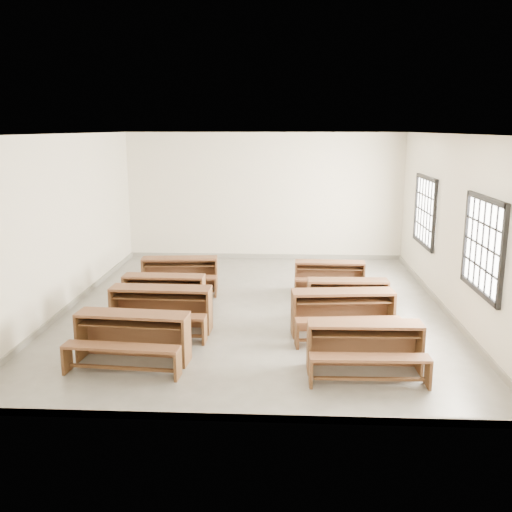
{
  "coord_description": "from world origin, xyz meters",
  "views": [
    {
      "loc": [
        0.52,
        -10.2,
        3.3
      ],
      "look_at": [
        0.0,
        0.0,
        1.0
      ],
      "focal_mm": 40.0,
      "sensor_mm": 36.0,
      "label": 1
    }
  ],
  "objects_px": {
    "desk_set_0": "(132,334)",
    "desk_set_6": "(348,295)",
    "desk_set_5": "(343,310)",
    "desk_set_7": "(330,275)",
    "desk_set_1": "(160,306)",
    "desk_set_4": "(365,344)",
    "desk_set_2": "(164,291)",
    "desk_set_3": "(180,272)"
  },
  "relations": [
    {
      "from": "desk_set_3",
      "to": "desk_set_5",
      "type": "xyz_separation_m",
      "value": [
        3.11,
        -2.47,
        0.03
      ]
    },
    {
      "from": "desk_set_1",
      "to": "desk_set_6",
      "type": "bearing_deg",
      "value": 19.53
    },
    {
      "from": "desk_set_0",
      "to": "desk_set_7",
      "type": "bearing_deg",
      "value": 55.25
    },
    {
      "from": "desk_set_4",
      "to": "desk_set_6",
      "type": "height_order",
      "value": "desk_set_4"
    },
    {
      "from": "desk_set_1",
      "to": "desk_set_6",
      "type": "height_order",
      "value": "desk_set_1"
    },
    {
      "from": "desk_set_3",
      "to": "desk_set_4",
      "type": "xyz_separation_m",
      "value": [
        3.27,
        -3.89,
        0.01
      ]
    },
    {
      "from": "desk_set_2",
      "to": "desk_set_7",
      "type": "bearing_deg",
      "value": 25.51
    },
    {
      "from": "desk_set_5",
      "to": "desk_set_7",
      "type": "bearing_deg",
      "value": 85.0
    },
    {
      "from": "desk_set_0",
      "to": "desk_set_7",
      "type": "distance_m",
      "value": 4.87
    },
    {
      "from": "desk_set_1",
      "to": "desk_set_4",
      "type": "bearing_deg",
      "value": -23.25
    },
    {
      "from": "desk_set_0",
      "to": "desk_set_2",
      "type": "xyz_separation_m",
      "value": [
        -0.04,
        2.35,
        -0.03
      ]
    },
    {
      "from": "desk_set_2",
      "to": "desk_set_7",
      "type": "xyz_separation_m",
      "value": [
        3.13,
        1.4,
        -0.02
      ]
    },
    {
      "from": "desk_set_2",
      "to": "desk_set_6",
      "type": "bearing_deg",
      "value": 0.56
    },
    {
      "from": "desk_set_6",
      "to": "desk_set_7",
      "type": "height_order",
      "value": "desk_set_6"
    },
    {
      "from": "desk_set_4",
      "to": "desk_set_3",
      "type": "bearing_deg",
      "value": 128.81
    },
    {
      "from": "desk_set_7",
      "to": "desk_set_6",
      "type": "bearing_deg",
      "value": -79.2
    },
    {
      "from": "desk_set_4",
      "to": "desk_set_1",
      "type": "bearing_deg",
      "value": 153.76
    },
    {
      "from": "desk_set_3",
      "to": "desk_set_4",
      "type": "height_order",
      "value": "desk_set_4"
    },
    {
      "from": "desk_set_7",
      "to": "desk_set_0",
      "type": "bearing_deg",
      "value": -127.3
    },
    {
      "from": "desk_set_6",
      "to": "desk_set_1",
      "type": "bearing_deg",
      "value": -163.87
    },
    {
      "from": "desk_set_6",
      "to": "desk_set_7",
      "type": "relative_size",
      "value": 1.01
    },
    {
      "from": "desk_set_2",
      "to": "desk_set_3",
      "type": "relative_size",
      "value": 0.94
    },
    {
      "from": "desk_set_1",
      "to": "desk_set_4",
      "type": "height_order",
      "value": "desk_set_1"
    },
    {
      "from": "desk_set_5",
      "to": "desk_set_0",
      "type": "bearing_deg",
      "value": -163.93
    },
    {
      "from": "desk_set_3",
      "to": "desk_set_7",
      "type": "xyz_separation_m",
      "value": [
        3.08,
        0.04,
        -0.03
      ]
    },
    {
      "from": "desk_set_1",
      "to": "desk_set_2",
      "type": "relative_size",
      "value": 1.12
    },
    {
      "from": "desk_set_0",
      "to": "desk_set_2",
      "type": "height_order",
      "value": "desk_set_0"
    },
    {
      "from": "desk_set_5",
      "to": "desk_set_7",
      "type": "xyz_separation_m",
      "value": [
        -0.03,
        2.51,
        -0.06
      ]
    },
    {
      "from": "desk_set_0",
      "to": "desk_set_5",
      "type": "xyz_separation_m",
      "value": [
        3.12,
        1.24,
        0.01
      ]
    },
    {
      "from": "desk_set_3",
      "to": "desk_set_6",
      "type": "height_order",
      "value": "desk_set_3"
    },
    {
      "from": "desk_set_0",
      "to": "desk_set_7",
      "type": "xyz_separation_m",
      "value": [
        3.09,
        3.76,
        -0.05
      ]
    },
    {
      "from": "desk_set_1",
      "to": "desk_set_7",
      "type": "xyz_separation_m",
      "value": [
        2.96,
        2.47,
        -0.06
      ]
    },
    {
      "from": "desk_set_7",
      "to": "desk_set_4",
      "type": "bearing_deg",
      "value": -85.15
    },
    {
      "from": "desk_set_7",
      "to": "desk_set_3",
      "type": "bearing_deg",
      "value": -177.0
    },
    {
      "from": "desk_set_0",
      "to": "desk_set_6",
      "type": "distance_m",
      "value": 4.04
    },
    {
      "from": "desk_set_4",
      "to": "desk_set_5",
      "type": "relative_size",
      "value": 0.92
    },
    {
      "from": "desk_set_4",
      "to": "desk_set_7",
      "type": "height_order",
      "value": "desk_set_4"
    },
    {
      "from": "desk_set_4",
      "to": "desk_set_7",
      "type": "bearing_deg",
      "value": 91.48
    },
    {
      "from": "desk_set_1",
      "to": "desk_set_4",
      "type": "xyz_separation_m",
      "value": [
        3.14,
        -1.47,
        -0.02
      ]
    },
    {
      "from": "desk_set_5",
      "to": "desk_set_7",
      "type": "height_order",
      "value": "desk_set_5"
    },
    {
      "from": "desk_set_4",
      "to": "desk_set_6",
      "type": "xyz_separation_m",
      "value": [
        0.04,
        2.49,
        -0.03
      ]
    },
    {
      "from": "desk_set_1",
      "to": "desk_set_0",
      "type": "bearing_deg",
      "value": -94.12
    }
  ]
}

